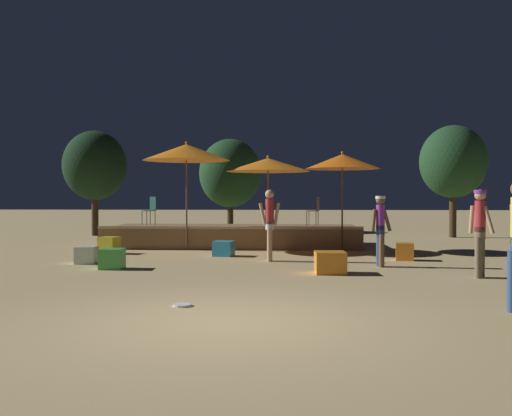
% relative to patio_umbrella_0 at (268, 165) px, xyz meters
% --- Properties ---
extents(ground_plane, '(120.00, 120.00, 0.00)m').
position_rel_patio_umbrella_0_xyz_m(ground_plane, '(-0.25, -9.58, -2.57)').
color(ground_plane, tan).
extents(wooden_deck, '(8.10, 3.15, 0.72)m').
position_rel_patio_umbrella_0_xyz_m(wooden_deck, '(-1.19, 1.79, -2.25)').
color(wooden_deck, olive).
rests_on(wooden_deck, ground).
extents(patio_umbrella_0, '(2.51, 2.51, 2.85)m').
position_rel_patio_umbrella_0_xyz_m(patio_umbrella_0, '(0.00, 0.00, 0.00)').
color(patio_umbrella_0, brown).
rests_on(patio_umbrella_0, ground).
extents(patio_umbrella_1, '(2.64, 2.64, 3.29)m').
position_rel_patio_umbrella_0_xyz_m(patio_umbrella_1, '(-2.47, 0.15, 0.39)').
color(patio_umbrella_1, brown).
rests_on(patio_umbrella_1, ground).
extents(patio_umbrella_2, '(2.24, 2.24, 2.98)m').
position_rel_patio_umbrella_0_xyz_m(patio_umbrella_2, '(2.22, 0.17, 0.10)').
color(patio_umbrella_2, brown).
rests_on(patio_umbrella_2, ground).
extents(cube_seat_0, '(0.50, 0.50, 0.41)m').
position_rel_patio_umbrella_0_xyz_m(cube_seat_0, '(-4.32, -3.34, -2.36)').
color(cube_seat_0, white).
rests_on(cube_seat_0, ground).
extents(cube_seat_1, '(0.59, 0.59, 0.41)m').
position_rel_patio_umbrella_0_xyz_m(cube_seat_1, '(-1.17, -1.47, -2.36)').
color(cube_seat_1, '#2D9EDB').
rests_on(cube_seat_1, ground).
extents(cube_seat_2, '(0.66, 0.66, 0.47)m').
position_rel_patio_umbrella_0_xyz_m(cube_seat_2, '(1.48, -4.84, -2.34)').
color(cube_seat_2, orange).
rests_on(cube_seat_2, ground).
extents(cube_seat_3, '(0.51, 0.51, 0.44)m').
position_rel_patio_umbrella_0_xyz_m(cube_seat_3, '(3.57, -2.24, -2.35)').
color(cube_seat_3, orange).
rests_on(cube_seat_3, ground).
extents(cube_seat_4, '(0.52, 0.52, 0.46)m').
position_rel_patio_umbrella_0_xyz_m(cube_seat_4, '(-3.38, -4.33, -2.34)').
color(cube_seat_4, '#4CC651').
rests_on(cube_seat_4, ground).
extents(cube_seat_5, '(0.58, 0.58, 0.48)m').
position_rel_patio_umbrella_0_xyz_m(cube_seat_5, '(-4.51, -0.97, -2.33)').
color(cube_seat_5, yellow).
rests_on(cube_seat_5, ground).
extents(person_0, '(0.45, 0.40, 1.78)m').
position_rel_patio_umbrella_0_xyz_m(person_0, '(4.43, -5.32, -1.56)').
color(person_0, '#72664C').
rests_on(person_0, ground).
extents(person_1, '(0.51, 0.29, 1.65)m').
position_rel_patio_umbrella_0_xyz_m(person_1, '(2.73, -3.63, -1.65)').
color(person_1, '#2D4C7F').
rests_on(person_1, ground).
extents(person_2, '(0.54, 0.31, 1.81)m').
position_rel_patio_umbrella_0_xyz_m(person_2, '(0.13, -2.62, -1.57)').
color(person_2, tan).
rests_on(person_2, ground).
extents(bistro_chair_0, '(0.48, 0.48, 0.90)m').
position_rel_patio_umbrella_0_xyz_m(bistro_chair_0, '(-3.80, 1.15, -1.30)').
color(bistro_chair_0, '#1E4C47').
rests_on(bistro_chair_0, wooden_deck).
extents(bistro_chair_1, '(0.43, 0.42, 0.90)m').
position_rel_patio_umbrella_0_xyz_m(bistro_chair_1, '(1.46, 1.13, -1.30)').
color(bistro_chair_1, '#47474C').
rests_on(bistro_chair_1, wooden_deck).
extents(frisbee_disc, '(0.28, 0.28, 0.03)m').
position_rel_patio_umbrella_0_xyz_m(frisbee_disc, '(-1.01, -8.57, -2.55)').
color(frisbee_disc, white).
rests_on(frisbee_disc, ground).
extents(background_tree_0, '(2.62, 2.62, 4.45)m').
position_rel_patio_umbrella_0_xyz_m(background_tree_0, '(7.17, 6.04, 0.42)').
color(background_tree_0, '#3D2B1C').
rests_on(background_tree_0, ground).
extents(background_tree_1, '(2.89, 2.89, 4.30)m').
position_rel_patio_umbrella_0_xyz_m(background_tree_1, '(-2.06, 9.45, 0.13)').
color(background_tree_1, '#3D2B1C').
rests_on(background_tree_1, ground).
extents(background_tree_2, '(2.61, 2.61, 4.35)m').
position_rel_patio_umbrella_0_xyz_m(background_tree_2, '(-7.39, 6.28, 0.33)').
color(background_tree_2, '#3D2B1C').
rests_on(background_tree_2, ground).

